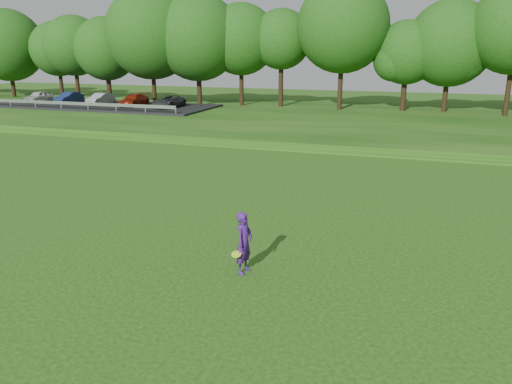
% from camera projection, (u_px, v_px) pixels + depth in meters
% --- Properties ---
extents(ground, '(140.00, 140.00, 0.00)m').
position_uv_depth(ground, '(114.00, 269.00, 15.04)').
color(ground, '#14430C').
rests_on(ground, ground).
extents(berm, '(130.00, 30.00, 0.60)m').
position_uv_depth(berm, '(329.00, 118.00, 45.88)').
color(berm, '#14430C').
rests_on(berm, ground).
extents(walking_path, '(130.00, 1.60, 0.04)m').
position_uv_depth(walking_path, '(289.00, 148.00, 33.22)').
color(walking_path, gray).
rests_on(walking_path, ground).
extents(treeline, '(104.00, 7.00, 15.00)m').
position_uv_depth(treeline, '(340.00, 30.00, 47.36)').
color(treeline, '#1A4810').
rests_on(treeline, berm).
extents(parking_lot, '(24.00, 9.00, 1.38)m').
position_uv_depth(parking_lot, '(104.00, 103.00, 51.88)').
color(parking_lot, black).
rests_on(parking_lot, berm).
extents(woman, '(0.54, 0.85, 1.87)m').
position_uv_depth(woman, '(244.00, 243.00, 14.57)').
color(woman, '#451A76').
rests_on(woman, ground).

